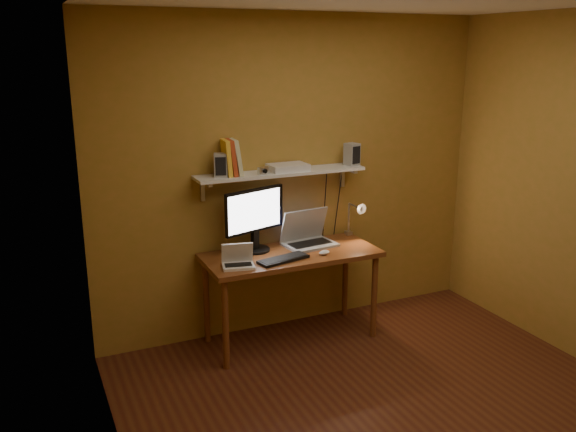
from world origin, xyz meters
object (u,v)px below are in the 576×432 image
laptop (307,235)px  keyboard (283,259)px  netbook (238,260)px  mouse (324,252)px  desk (291,263)px  wall_shelf (281,173)px  monitor (255,216)px  speaker_right (352,154)px  shelf_camera (264,171)px  desk_lamp (356,215)px  router (288,167)px  speaker_left (221,165)px

laptop → keyboard: bearing=-145.9°
netbook → mouse: 0.71m
desk → keyboard: 0.22m
wall_shelf → monitor: size_ratio=2.57×
desk → mouse: mouse is taller
speaker_right → shelf_camera: 0.82m
speaker_right → wall_shelf: bearing=165.3°
desk_lamp → shelf_camera: size_ratio=3.62×
router → wall_shelf: bearing=-176.3°
monitor → router: (0.30, 0.03, 0.37)m
netbook → monitor: bearing=61.9°
desk → speaker_right: (0.64, 0.18, 0.80)m
desk_lamp → shelf_camera: 0.95m
speaker_left → speaker_right: (1.14, 0.00, 0.00)m
keyboard → desk_lamp: bearing=6.4°
desk → speaker_left: speaker_left is taller
desk → monitor: bearing=145.8°
keyboard → router: (0.19, 0.34, 0.64)m
wall_shelf → laptop: bearing=-13.5°
monitor → laptop: 0.50m
mouse → netbook: bearing=162.6°
keyboard → speaker_left: bearing=125.9°
desk → wall_shelf: wall_shelf is taller
wall_shelf → keyboard: bearing=-111.2°
wall_shelf → mouse: 0.72m
netbook → desk_lamp: 1.19m
wall_shelf → keyboard: 0.70m
laptop → mouse: (0.01, -0.29, -0.06)m
keyboard → monitor: bearing=96.9°
desk → keyboard: bearing=-132.1°
keyboard → speaker_right: (0.77, 0.33, 0.71)m
desk → speaker_right: bearing=16.0°
netbook → keyboard: size_ratio=0.65×
netbook → keyboard: (0.36, -0.02, -0.04)m
speaker_right → router: 0.58m
netbook → desk_lamp: bearing=25.1°
laptop → keyboard: size_ratio=1.07×
speaker_left → shelf_camera: speaker_left is taller
desk → shelf_camera: shelf_camera is taller
laptop → keyboard: laptop is taller
shelf_camera → speaker_right: bearing=4.2°
router → desk_lamp: bearing=-6.9°
desk → wall_shelf: bearing=90.0°
desk → speaker_left: size_ratio=7.89×
keyboard → speaker_right: size_ratio=2.23×
monitor → speaker_right: 0.98m
laptop → speaker_left: 0.96m
router → mouse: bearing=-65.4°
router → monitor: bearing=-173.7°
mouse → shelf_camera: 0.80m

